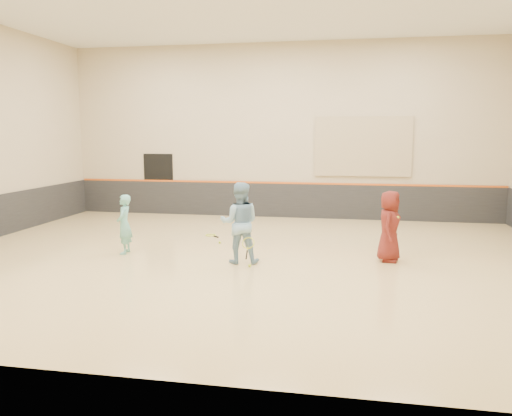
% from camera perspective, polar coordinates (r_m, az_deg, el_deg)
% --- Properties ---
extents(room, '(15.04, 12.04, 6.22)m').
position_cam_1_polar(room, '(11.73, -1.10, -1.89)').
color(room, '#D8B26F').
rests_on(room, ground).
extents(wainscot_back, '(14.90, 0.04, 1.20)m').
position_cam_1_polar(wainscot_back, '(17.58, 2.77, 0.88)').
color(wainscot_back, '#232326').
rests_on(wainscot_back, floor).
extents(accent_stripe, '(14.90, 0.03, 0.06)m').
position_cam_1_polar(accent_stripe, '(17.50, 2.78, 2.89)').
color(accent_stripe, '#D85914').
rests_on(accent_stripe, wall_back).
extents(acoustic_panel, '(3.20, 0.08, 2.00)m').
position_cam_1_polar(acoustic_panel, '(17.27, 12.13, 6.89)').
color(acoustic_panel, tan).
rests_on(acoustic_panel, wall_back).
extents(doorway, '(1.10, 0.05, 2.20)m').
position_cam_1_polar(doorway, '(18.66, -11.05, 2.72)').
color(doorway, black).
rests_on(doorway, floor).
extents(girl, '(0.43, 0.58, 1.46)m').
position_cam_1_polar(girl, '(12.63, -14.82, -1.81)').
color(girl, '#6CBBB1').
rests_on(girl, floor).
extents(instructor, '(0.99, 0.82, 1.85)m').
position_cam_1_polar(instructor, '(11.31, -1.88, -1.70)').
color(instructor, '#87B3D1').
rests_on(instructor, floor).
extents(young_man, '(0.68, 0.90, 1.64)m').
position_cam_1_polar(young_man, '(11.87, 15.00, -2.02)').
color(young_man, maroon).
rests_on(young_man, floor).
extents(held_racket, '(0.39, 0.39, 0.53)m').
position_cam_1_polar(held_racket, '(11.05, -0.88, -4.03)').
color(held_racket, '#CDD12E').
rests_on(held_racket, instructor).
extents(spare_racket, '(0.70, 0.70, 0.05)m').
position_cam_1_polar(spare_racket, '(14.53, -5.20, -3.06)').
color(spare_racket, '#CAE432').
rests_on(spare_racket, floor).
extents(ball_under_racket, '(0.07, 0.07, 0.07)m').
position_cam_1_polar(ball_under_racket, '(11.12, -0.73, -6.59)').
color(ball_under_racket, '#C7EB36').
rests_on(ball_under_racket, floor).
extents(ball_in_hand, '(0.07, 0.07, 0.07)m').
position_cam_1_polar(ball_in_hand, '(11.66, 15.90, -1.04)').
color(ball_in_hand, '#D1DA32').
rests_on(ball_in_hand, young_man).
extents(ball_beside_spare, '(0.07, 0.07, 0.07)m').
position_cam_1_polar(ball_beside_spare, '(13.46, -4.17, -3.94)').
color(ball_beside_spare, '#B8D130').
rests_on(ball_beside_spare, floor).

